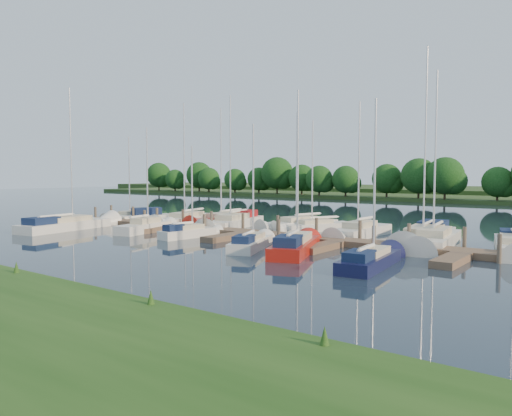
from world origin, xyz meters
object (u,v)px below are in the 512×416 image
Objects in this scene: dock at (244,234)px; motorboat at (145,218)px; sailboat_n_0 at (132,217)px; sailboat_n_5 at (299,226)px; sailboat_s_2 at (189,233)px.

dock is 16.19m from motorboat.
sailboat_n_0 reaches higher than motorboat.
sailboat_n_5 is (0.58, 6.85, 0.08)m from dock.
motorboat is 0.57× the size of sailboat_n_5.
sailboat_n_5 is at bearing 76.15° from sailboat_s_2.
motorboat is (2.11, -0.05, 0.08)m from sailboat_n_0.
dock is at bearing 162.84° from sailboat_n_0.
sailboat_n_0 is 2.11m from motorboat.
sailboat_n_5 reaches higher than motorboat.
sailboat_n_5 reaches higher than sailboat_s_2.
sailboat_s_2 reaches higher than motorboat.
sailboat_n_0 is at bearing 18.02° from motorboat.
dock is at bearing 50.34° from sailboat_s_2.
sailboat_n_5 reaches higher than sailboat_n_0.
dock is 4.47× the size of sailboat_n_0.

